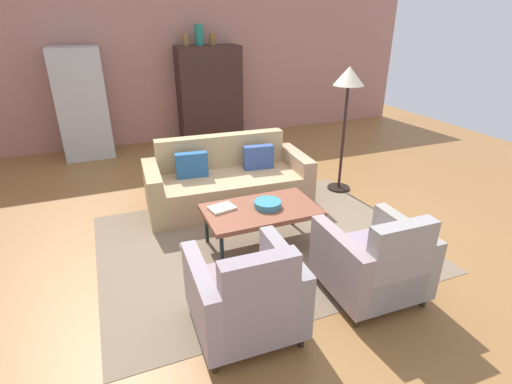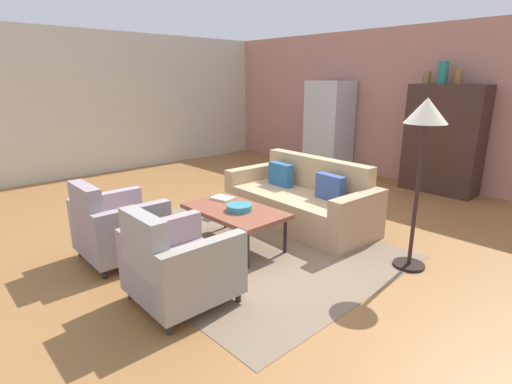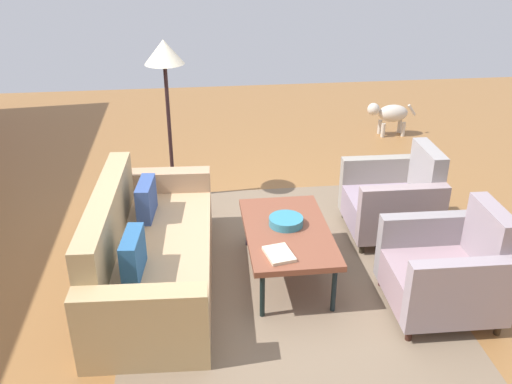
{
  "view_description": "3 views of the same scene",
  "coord_description": "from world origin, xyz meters",
  "px_view_note": "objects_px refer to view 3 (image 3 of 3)",
  "views": [
    {
      "loc": [
        -1.59,
        -3.76,
        2.33
      ],
      "look_at": [
        -0.18,
        -0.26,
        0.61
      ],
      "focal_mm": 27.45,
      "sensor_mm": 36.0,
      "label": 1
    },
    {
      "loc": [
        3.14,
        -3.11,
        1.89
      ],
      "look_at": [
        -0.24,
        0.05,
        0.56
      ],
      "focal_mm": 27.77,
      "sensor_mm": 36.0,
      "label": 2
    },
    {
      "loc": [
        -4.15,
        0.39,
        2.8
      ],
      "look_at": [
        0.1,
        -0.12,
        0.69
      ],
      "focal_mm": 39.35,
      "sensor_mm": 36.0,
      "label": 3
    }
  ],
  "objects_px": {
    "armchair_right": "(396,201)",
    "dog": "(390,114)",
    "fruit_bowl": "(286,221)",
    "book_stack": "(279,254)",
    "couch": "(145,255)",
    "floor_lamp": "(165,67)",
    "armchair_left": "(450,272)",
    "coffee_table": "(287,233)"
  },
  "relations": [
    {
      "from": "book_stack",
      "to": "dog",
      "type": "xyz_separation_m",
      "value": [
        3.65,
        -2.15,
        -0.15
      ]
    },
    {
      "from": "book_stack",
      "to": "armchair_right",
      "type": "bearing_deg",
      "value": -52.75
    },
    {
      "from": "dog",
      "to": "armchair_right",
      "type": "bearing_deg",
      "value": 71.79
    },
    {
      "from": "book_stack",
      "to": "floor_lamp",
      "type": "height_order",
      "value": "floor_lamp"
    },
    {
      "from": "fruit_bowl",
      "to": "dog",
      "type": "height_order",
      "value": "fruit_bowl"
    },
    {
      "from": "armchair_left",
      "to": "dog",
      "type": "height_order",
      "value": "armchair_left"
    },
    {
      "from": "armchair_left",
      "to": "couch",
      "type": "bearing_deg",
      "value": 76.99
    },
    {
      "from": "armchair_right",
      "to": "fruit_bowl",
      "type": "xyz_separation_m",
      "value": [
        -0.52,
        1.17,
        0.15
      ]
    },
    {
      "from": "couch",
      "to": "fruit_bowl",
      "type": "relative_size",
      "value": 7.4
    },
    {
      "from": "fruit_bowl",
      "to": "book_stack",
      "type": "bearing_deg",
      "value": 164.12
    },
    {
      "from": "floor_lamp",
      "to": "armchair_left",
      "type": "bearing_deg",
      "value": -136.23
    },
    {
      "from": "couch",
      "to": "armchair_right",
      "type": "bearing_deg",
      "value": 107.13
    },
    {
      "from": "armchair_right",
      "to": "floor_lamp",
      "type": "distance_m",
      "value": 2.63
    },
    {
      "from": "armchair_left",
      "to": "armchair_right",
      "type": "height_order",
      "value": "same"
    },
    {
      "from": "couch",
      "to": "floor_lamp",
      "type": "xyz_separation_m",
      "value": [
        1.64,
        -0.2,
        1.16
      ]
    },
    {
      "from": "armchair_left",
      "to": "armchair_right",
      "type": "distance_m",
      "value": 1.2
    },
    {
      "from": "armchair_left",
      "to": "floor_lamp",
      "type": "xyz_separation_m",
      "value": [
        2.24,
        2.15,
        1.1
      ]
    },
    {
      "from": "fruit_bowl",
      "to": "dog",
      "type": "relative_size",
      "value": 0.41
    },
    {
      "from": "fruit_bowl",
      "to": "dog",
      "type": "xyz_separation_m",
      "value": [
        3.18,
        -2.02,
        -0.17
      ]
    },
    {
      "from": "fruit_bowl",
      "to": "floor_lamp",
      "type": "xyz_separation_m",
      "value": [
        1.56,
        0.98,
        0.96
      ]
    },
    {
      "from": "dog",
      "to": "fruit_bowl",
      "type": "bearing_deg",
      "value": 57.18
    },
    {
      "from": "coffee_table",
      "to": "floor_lamp",
      "type": "height_order",
      "value": "floor_lamp"
    },
    {
      "from": "book_stack",
      "to": "floor_lamp",
      "type": "xyz_separation_m",
      "value": [
        2.03,
        0.85,
        0.98
      ]
    },
    {
      "from": "floor_lamp",
      "to": "dog",
      "type": "height_order",
      "value": "floor_lamp"
    },
    {
      "from": "coffee_table",
      "to": "fruit_bowl",
      "type": "distance_m",
      "value": 0.11
    },
    {
      "from": "dog",
      "to": "coffee_table",
      "type": "bearing_deg",
      "value": 57.8
    },
    {
      "from": "book_stack",
      "to": "dog",
      "type": "height_order",
      "value": "book_stack"
    },
    {
      "from": "couch",
      "to": "armchair_right",
      "type": "relative_size",
      "value": 2.44
    },
    {
      "from": "book_stack",
      "to": "fruit_bowl",
      "type": "bearing_deg",
      "value": -15.88
    },
    {
      "from": "armchair_left",
      "to": "fruit_bowl",
      "type": "relative_size",
      "value": 3.04
    },
    {
      "from": "coffee_table",
      "to": "dog",
      "type": "relative_size",
      "value": 1.69
    },
    {
      "from": "coffee_table",
      "to": "book_stack",
      "type": "distance_m",
      "value": 0.42
    },
    {
      "from": "floor_lamp",
      "to": "book_stack",
      "type": "bearing_deg",
      "value": -157.29
    },
    {
      "from": "armchair_right",
      "to": "dog",
      "type": "height_order",
      "value": "armchair_right"
    },
    {
      "from": "dog",
      "to": "book_stack",
      "type": "bearing_deg",
      "value": 59.05
    },
    {
      "from": "armchair_left",
      "to": "fruit_bowl",
      "type": "distance_m",
      "value": 1.36
    },
    {
      "from": "armchair_right",
      "to": "book_stack",
      "type": "distance_m",
      "value": 1.64
    },
    {
      "from": "coffee_table",
      "to": "book_stack",
      "type": "xyz_separation_m",
      "value": [
        -0.39,
        0.13,
        0.05
      ]
    },
    {
      "from": "couch",
      "to": "coffee_table",
      "type": "xyz_separation_m",
      "value": [
        -0.0,
        -1.19,
        0.13
      ]
    },
    {
      "from": "couch",
      "to": "dog",
      "type": "relative_size",
      "value": 3.01
    },
    {
      "from": "couch",
      "to": "floor_lamp",
      "type": "bearing_deg",
      "value": 175.91
    },
    {
      "from": "couch",
      "to": "book_stack",
      "type": "xyz_separation_m",
      "value": [
        -0.39,
        -1.05,
        0.18
      ]
    }
  ]
}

